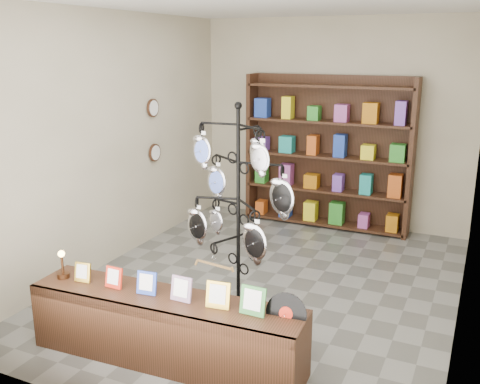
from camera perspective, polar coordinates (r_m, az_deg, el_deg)
name	(u,v)px	position (r m, az deg, el deg)	size (l,w,h in m)	color
ground	(266,284)	(6.11, 2.79, -9.75)	(5.00, 5.00, 0.00)	slate
room_envelope	(268,120)	(5.59, 3.03, 7.73)	(5.00, 5.00, 5.00)	#BEB599
display_tree	(238,199)	(4.91, -0.19, -0.79)	(1.10, 1.06, 2.11)	black
front_shelf	(166,329)	(4.66, -7.94, -14.24)	(2.41, 0.61, 0.84)	black
back_shelving	(327,157)	(7.87, 9.28, 3.66)	(2.42, 0.36, 2.20)	black
wall_clocks	(154,131)	(7.27, -9.18, 6.49)	(0.03, 0.24, 0.84)	black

